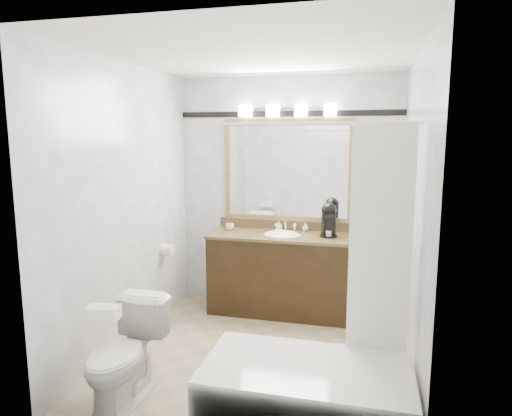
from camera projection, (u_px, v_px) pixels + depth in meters
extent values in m
cube|color=tan|center=(259.00, 356.00, 3.93)|extent=(2.40, 2.60, 0.01)
cube|color=white|center=(259.00, 53.00, 3.53)|extent=(2.40, 2.60, 0.01)
cube|color=white|center=(287.00, 193.00, 4.98)|extent=(2.40, 0.01, 2.50)
cube|color=white|center=(203.00, 251.00, 2.48)|extent=(2.40, 0.01, 2.50)
cube|color=white|center=(127.00, 207.00, 4.02)|extent=(0.01, 2.60, 2.50)
cube|color=white|center=(414.00, 219.00, 3.44)|extent=(0.01, 2.60, 2.50)
cube|color=black|center=(282.00, 275.00, 4.83)|extent=(1.50, 0.55, 0.82)
cube|color=olive|center=(282.00, 236.00, 4.77)|extent=(1.53, 0.58, 0.03)
cube|color=olive|center=(287.00, 225.00, 5.01)|extent=(1.53, 0.03, 0.10)
ellipsoid|color=white|center=(282.00, 237.00, 4.77)|extent=(0.44, 0.34, 0.14)
cube|color=olive|center=(288.00, 121.00, 4.83)|extent=(1.40, 0.04, 0.05)
cube|color=olive|center=(287.00, 218.00, 5.00)|extent=(1.40, 0.04, 0.05)
cube|color=olive|center=(228.00, 169.00, 5.08)|extent=(0.05, 0.04, 1.00)
cube|color=olive|center=(351.00, 172.00, 4.75)|extent=(0.05, 0.04, 1.00)
cube|color=white|center=(287.00, 170.00, 4.92)|extent=(1.30, 0.01, 1.00)
cube|color=silver|center=(288.00, 109.00, 4.80)|extent=(0.90, 0.05, 0.03)
cube|color=white|center=(245.00, 111.00, 4.87)|extent=(0.12, 0.12, 0.12)
cube|color=white|center=(273.00, 111.00, 4.79)|extent=(0.12, 0.12, 0.12)
cube|color=white|center=(301.00, 110.00, 4.72)|extent=(0.12, 0.12, 0.12)
cube|color=white|center=(330.00, 110.00, 4.65)|extent=(0.12, 0.12, 0.12)
cube|color=black|center=(288.00, 114.00, 4.83)|extent=(2.40, 0.01, 0.06)
cube|color=white|center=(306.00, 399.00, 2.88)|extent=(1.30, 0.72, 0.45)
cylinder|color=silver|center=(319.00, 124.00, 2.97)|extent=(1.30, 0.02, 0.02)
cube|color=white|center=(380.00, 243.00, 2.99)|extent=(0.40, 0.04, 1.55)
cylinder|color=white|center=(168.00, 250.00, 4.73)|extent=(0.11, 0.12, 0.12)
imported|color=white|center=(124.00, 355.00, 3.19)|extent=(0.43, 0.72, 0.71)
cube|color=white|center=(104.00, 313.00, 2.91)|extent=(0.22, 0.14, 0.08)
cylinder|color=black|center=(328.00, 236.00, 4.66)|extent=(0.18, 0.18, 0.02)
cylinder|color=black|center=(329.00, 222.00, 4.69)|extent=(0.15, 0.15, 0.26)
sphere|color=black|center=(329.00, 210.00, 4.67)|extent=(0.15, 0.15, 0.15)
cube|color=black|center=(329.00, 216.00, 4.60)|extent=(0.11, 0.11, 0.05)
cylinder|color=silver|center=(329.00, 233.00, 4.63)|extent=(0.06, 0.06, 0.06)
imported|color=white|center=(230.00, 227.00, 4.99)|extent=(0.10, 0.10, 0.07)
imported|color=white|center=(279.00, 226.00, 4.93)|extent=(0.06, 0.07, 0.11)
imported|color=white|center=(305.00, 227.00, 4.92)|extent=(0.07, 0.07, 0.09)
cube|color=beige|center=(278.00, 231.00, 4.89)|extent=(0.08, 0.06, 0.02)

